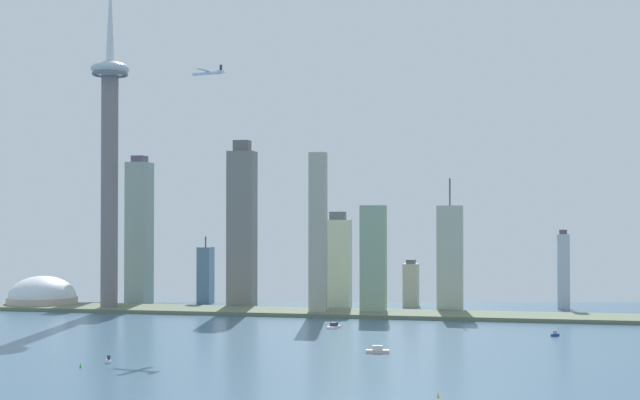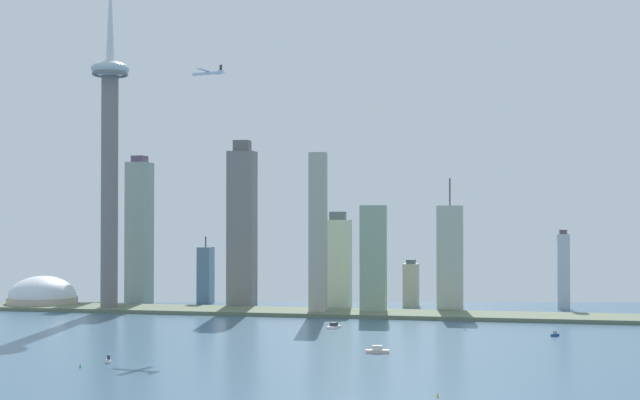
{
  "view_description": "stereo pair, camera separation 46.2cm",
  "coord_description": "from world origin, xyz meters",
  "px_view_note": "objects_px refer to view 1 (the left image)",
  "views": [
    {
      "loc": [
        173.56,
        -424.85,
        95.12
      ],
      "look_at": [
        1.29,
        444.3,
        111.67
      ],
      "focal_mm": 50.51,
      "sensor_mm": 36.0,
      "label": 1
    },
    {
      "loc": [
        174.01,
        -424.76,
        95.12
      ],
      "look_at": [
        1.29,
        444.3,
        111.67
      ],
      "focal_mm": 50.51,
      "sensor_mm": 36.0,
      "label": 2
    }
  ],
  "objects_px": {
    "skyscraper_6": "(318,234)",
    "channel_buoy_1": "(80,365)",
    "boat_2": "(377,350)",
    "observation_tower": "(110,146)",
    "skyscraper_3": "(450,259)",
    "skyscraper_8": "(373,260)",
    "boat_0": "(555,334)",
    "skyscraper_7": "(242,228)",
    "skyscraper_2": "(338,262)",
    "skyscraper_1": "(139,232)",
    "skyscraper_9": "(563,271)",
    "skyscraper_0": "(103,240)",
    "skyscraper_4": "(411,284)",
    "boat_1": "(109,360)",
    "stadium_dome": "(42,298)",
    "boat_3": "(334,326)",
    "airplane": "(208,73)",
    "channel_buoy_0": "(438,395)",
    "skyscraper_5": "(206,275)"
  },
  "relations": [
    {
      "from": "stadium_dome",
      "to": "skyscraper_0",
      "type": "height_order",
      "value": "skyscraper_0"
    },
    {
      "from": "skyscraper_0",
      "to": "skyscraper_1",
      "type": "bearing_deg",
      "value": -32.43
    },
    {
      "from": "boat_3",
      "to": "channel_buoy_1",
      "type": "relative_size",
      "value": 6.41
    },
    {
      "from": "skyscraper_2",
      "to": "airplane",
      "type": "height_order",
      "value": "airplane"
    },
    {
      "from": "skyscraper_3",
      "to": "skyscraper_9",
      "type": "height_order",
      "value": "skyscraper_3"
    },
    {
      "from": "skyscraper_0",
      "to": "boat_2",
      "type": "height_order",
      "value": "skyscraper_0"
    },
    {
      "from": "skyscraper_0",
      "to": "skyscraper_3",
      "type": "xyz_separation_m",
      "value": [
        398.69,
        -59.4,
        -15.41
      ]
    },
    {
      "from": "skyscraper_3",
      "to": "channel_buoy_0",
      "type": "distance_m",
      "value": 430.55
    },
    {
      "from": "skyscraper_2",
      "to": "skyscraper_4",
      "type": "xyz_separation_m",
      "value": [
        72.65,
        35.08,
        -24.03
      ]
    },
    {
      "from": "skyscraper_2",
      "to": "channel_buoy_1",
      "type": "relative_size",
      "value": 34.42
    },
    {
      "from": "boat_2",
      "to": "observation_tower",
      "type": "bearing_deg",
      "value": 135.31
    },
    {
      "from": "boat_1",
      "to": "observation_tower",
      "type": "bearing_deg",
      "value": -14.36
    },
    {
      "from": "skyscraper_0",
      "to": "skyscraper_4",
      "type": "bearing_deg",
      "value": -1.42
    },
    {
      "from": "skyscraper_0",
      "to": "skyscraper_6",
      "type": "height_order",
      "value": "skyscraper_6"
    },
    {
      "from": "skyscraper_0",
      "to": "boat_1",
      "type": "bearing_deg",
      "value": -64.66
    },
    {
      "from": "skyscraper_8",
      "to": "channel_buoy_1",
      "type": "xyz_separation_m",
      "value": [
        -139.23,
        -341.78,
        -51.69
      ]
    },
    {
      "from": "skyscraper_9",
      "to": "channel_buoy_1",
      "type": "height_order",
      "value": "skyscraper_9"
    },
    {
      "from": "skyscraper_3",
      "to": "skyscraper_8",
      "type": "xyz_separation_m",
      "value": [
        -72.21,
        -35.5,
        -0.05
      ]
    },
    {
      "from": "skyscraper_5",
      "to": "skyscraper_7",
      "type": "relative_size",
      "value": 0.42
    },
    {
      "from": "skyscraper_8",
      "to": "skyscraper_9",
      "type": "height_order",
      "value": "skyscraper_8"
    },
    {
      "from": "observation_tower",
      "to": "boat_0",
      "type": "distance_m",
      "value": 475.08
    },
    {
      "from": "skyscraper_0",
      "to": "skyscraper_2",
      "type": "distance_m",
      "value": 286.4
    },
    {
      "from": "skyscraper_6",
      "to": "skyscraper_8",
      "type": "relative_size",
      "value": 1.48
    },
    {
      "from": "skyscraper_8",
      "to": "stadium_dome",
      "type": "bearing_deg",
      "value": 178.56
    },
    {
      "from": "skyscraper_6",
      "to": "channel_buoy_1",
      "type": "xyz_separation_m",
      "value": [
        -87.21,
        -326.87,
        -77.33
      ]
    },
    {
      "from": "observation_tower",
      "to": "skyscraper_9",
      "type": "bearing_deg",
      "value": 13.37
    },
    {
      "from": "boat_0",
      "to": "channel_buoy_1",
      "type": "relative_size",
      "value": 2.86
    },
    {
      "from": "skyscraper_6",
      "to": "skyscraper_7",
      "type": "relative_size",
      "value": 0.9
    },
    {
      "from": "observation_tower",
      "to": "airplane",
      "type": "relative_size",
      "value": 10.39
    },
    {
      "from": "boat_0",
      "to": "channel_buoy_0",
      "type": "distance_m",
      "value": 272.85
    },
    {
      "from": "skyscraper_2",
      "to": "skyscraper_5",
      "type": "height_order",
      "value": "skyscraper_2"
    },
    {
      "from": "skyscraper_7",
      "to": "boat_0",
      "type": "distance_m",
      "value": 356.0
    },
    {
      "from": "skyscraper_7",
      "to": "skyscraper_8",
      "type": "xyz_separation_m",
      "value": [
        142.39,
        -32.91,
        -30.65
      ]
    },
    {
      "from": "airplane",
      "to": "channel_buoy_1",
      "type": "bearing_deg",
      "value": 102.79
    },
    {
      "from": "skyscraper_1",
      "to": "channel_buoy_0",
      "type": "distance_m",
      "value": 575.95
    },
    {
      "from": "skyscraper_2",
      "to": "skyscraper_1",
      "type": "bearing_deg",
      "value": 178.65
    },
    {
      "from": "skyscraper_5",
      "to": "skyscraper_7",
      "type": "height_order",
      "value": "skyscraper_7"
    },
    {
      "from": "skyscraper_5",
      "to": "channel_buoy_0",
      "type": "distance_m",
      "value": 550.1
    },
    {
      "from": "skyscraper_3",
      "to": "boat_1",
      "type": "distance_m",
      "value": 412.67
    },
    {
      "from": "stadium_dome",
      "to": "skyscraper_9",
      "type": "bearing_deg",
      "value": 8.59
    },
    {
      "from": "stadium_dome",
      "to": "channel_buoy_0",
      "type": "distance_m",
      "value": 597.38
    },
    {
      "from": "skyscraper_3",
      "to": "channel_buoy_1",
      "type": "distance_m",
      "value": 435.57
    },
    {
      "from": "skyscraper_0",
      "to": "boat_3",
      "type": "height_order",
      "value": "skyscraper_0"
    },
    {
      "from": "skyscraper_6",
      "to": "channel_buoy_1",
      "type": "bearing_deg",
      "value": -104.94
    },
    {
      "from": "skyscraper_6",
      "to": "boat_2",
      "type": "distance_m",
      "value": 258.57
    },
    {
      "from": "stadium_dome",
      "to": "skyscraper_9",
      "type": "xyz_separation_m",
      "value": [
        540.3,
        81.64,
        30.26
      ]
    },
    {
      "from": "airplane",
      "to": "boat_0",
      "type": "bearing_deg",
      "value": -172.56
    },
    {
      "from": "skyscraper_5",
      "to": "skyscraper_9",
      "type": "distance_m",
      "value": 382.55
    },
    {
      "from": "skyscraper_2",
      "to": "skyscraper_8",
      "type": "distance_m",
      "value": 67.77
    },
    {
      "from": "stadium_dome",
      "to": "boat_3",
      "type": "height_order",
      "value": "stadium_dome"
    }
  ]
}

